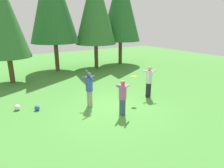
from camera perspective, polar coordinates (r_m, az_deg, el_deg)
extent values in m
plane|color=#478C38|center=(9.98, -0.11, -6.88)|extent=(40.00, 40.00, 0.00)
cube|color=gray|center=(10.12, -6.32, -4.13)|extent=(0.19, 0.22, 0.82)
cylinder|color=#334C9E|center=(9.87, -6.46, 0.01)|extent=(0.34, 0.34, 0.71)
sphere|color=brown|center=(9.75, -6.55, 2.59)|extent=(0.23, 0.23, 0.23)
cylinder|color=#334C9E|center=(9.98, -6.71, 2.02)|extent=(0.61, 0.25, 0.13)
cylinder|color=#334C9E|center=(9.55, -6.35, 2.42)|extent=(0.39, 0.19, 0.56)
cube|color=black|center=(11.49, 10.20, -1.68)|extent=(0.19, 0.22, 0.82)
cylinder|color=silver|center=(11.27, 10.41, 2.01)|extent=(0.34, 0.34, 0.71)
sphere|color=tan|center=(11.16, 10.53, 4.29)|extent=(0.23, 0.23, 0.23)
cylinder|color=silver|center=(11.08, 11.23, 2.96)|extent=(0.57, 0.12, 0.38)
cylinder|color=silver|center=(11.33, 9.75, 3.67)|extent=(0.61, 0.13, 0.09)
cube|color=#38476B|center=(9.21, 2.94, -6.44)|extent=(0.19, 0.22, 0.76)
cylinder|color=#A85693|center=(8.95, 3.01, -2.25)|extent=(0.34, 0.34, 0.66)
sphere|color=#8C6647|center=(8.82, 3.05, 0.39)|extent=(0.22, 0.22, 0.22)
cylinder|color=#A85693|center=(8.94, 1.82, -0.74)|extent=(0.49, 0.37, 0.33)
cylinder|color=#A85693|center=(8.80, 4.26, -0.66)|extent=(0.51, 0.39, 0.11)
cylinder|color=yellow|center=(10.43, 6.21, 2.14)|extent=(0.38, 0.38, 0.05)
sphere|color=blue|center=(10.36, -20.37, -6.34)|extent=(0.25, 0.25, 0.25)
sphere|color=white|center=(10.75, -25.17, -5.97)|extent=(0.28, 0.28, 0.28)
cylinder|color=brown|center=(15.33, -26.90, 6.14)|extent=(0.33, 0.33, 3.25)
cone|color=#337033|center=(15.14, -28.36, 16.42)|extent=(2.92, 2.92, 5.20)
cylinder|color=brown|center=(17.94, -15.57, 10.49)|extent=(0.35, 0.35, 4.36)
cylinder|color=brown|center=(20.22, 2.38, 11.50)|extent=(0.35, 0.35, 4.17)
cone|color=#28662D|center=(20.18, 2.51, 21.56)|extent=(3.75, 3.75, 6.67)
cylinder|color=brown|center=(18.45, -4.53, 10.59)|extent=(0.34, 0.34, 3.95)
cone|color=#337033|center=(18.37, -4.79, 21.05)|extent=(3.56, 3.56, 6.33)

